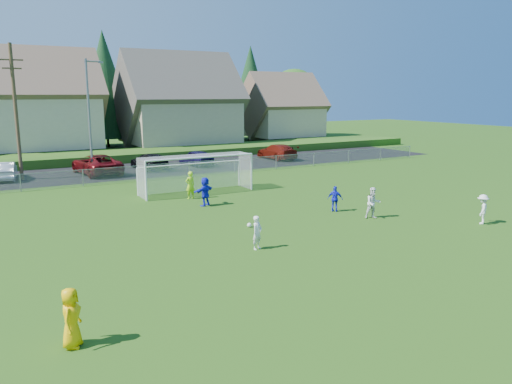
% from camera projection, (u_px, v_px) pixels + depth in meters
% --- Properties ---
extents(ground, '(160.00, 160.00, 0.00)m').
position_uv_depth(ground, '(359.00, 262.00, 19.29)').
color(ground, '#193D0C').
rests_on(ground, ground).
extents(asphalt_lot, '(60.00, 60.00, 0.00)m').
position_uv_depth(asphalt_lot, '(143.00, 170.00, 42.70)').
color(asphalt_lot, black).
rests_on(asphalt_lot, ground).
extents(grass_embankment, '(70.00, 6.00, 0.80)m').
position_uv_depth(grass_embankment, '(120.00, 156.00, 49.01)').
color(grass_embankment, '#1E420F').
rests_on(grass_embankment, ground).
extents(soccer_ball, '(0.22, 0.22, 0.22)m').
position_uv_depth(soccer_ball, '(249.00, 225.00, 24.32)').
color(soccer_ball, white).
rests_on(soccer_ball, ground).
extents(referee, '(0.82, 0.93, 1.60)m').
position_uv_depth(referee, '(71.00, 318.00, 12.72)').
color(referee, '#F8B604').
rests_on(referee, ground).
extents(player_white_a, '(0.62, 0.53, 1.43)m').
position_uv_depth(player_white_a, '(257.00, 233.00, 20.80)').
color(player_white_a, white).
rests_on(player_white_a, ground).
extents(player_white_b, '(0.96, 0.86, 1.64)m').
position_uv_depth(player_white_b, '(373.00, 203.00, 25.92)').
color(player_white_b, white).
rests_on(player_white_b, ground).
extents(player_white_c, '(1.11, 0.97, 1.50)m').
position_uv_depth(player_white_c, '(482.00, 209.00, 24.84)').
color(player_white_c, white).
rests_on(player_white_c, ground).
extents(player_blue_a, '(0.83, 0.84, 1.42)m').
position_uv_depth(player_blue_a, '(335.00, 199.00, 27.45)').
color(player_blue_a, '#151DCB').
rests_on(player_blue_a, ground).
extents(player_blue_b, '(1.61, 1.15, 1.67)m').
position_uv_depth(player_blue_b, '(205.00, 191.00, 28.88)').
color(player_blue_b, '#151DCB').
rests_on(player_blue_b, ground).
extents(goalkeeper, '(0.68, 0.51, 1.71)m').
position_uv_depth(goalkeeper, '(190.00, 185.00, 30.78)').
color(goalkeeper, '#ACE71B').
rests_on(goalkeeper, ground).
extents(car_b, '(1.96, 4.29, 1.36)m').
position_uv_depth(car_b, '(5.00, 171.00, 37.56)').
color(car_b, silver).
rests_on(car_b, ground).
extents(car_c, '(3.39, 6.06, 1.60)m').
position_uv_depth(car_c, '(97.00, 164.00, 40.17)').
color(car_c, '#600B0E').
rests_on(car_c, ground).
extents(car_d, '(2.50, 4.87, 1.35)m').
position_uv_depth(car_d, '(149.00, 161.00, 42.95)').
color(car_d, black).
rests_on(car_d, ground).
extents(car_e, '(2.15, 4.35, 1.43)m').
position_uv_depth(car_e, '(196.00, 158.00, 44.96)').
color(car_e, '#161240').
rests_on(car_e, ground).
extents(car_g, '(2.15, 5.16, 1.49)m').
position_uv_depth(car_g, '(277.00, 152.00, 49.40)').
color(car_g, '#65140B').
rests_on(car_g, ground).
extents(soccer_goal, '(7.42, 1.90, 2.50)m').
position_uv_depth(soccer_goal, '(195.00, 168.00, 32.64)').
color(soccer_goal, white).
rests_on(soccer_goal, ground).
extents(chainlink_fence, '(52.06, 0.06, 1.20)m').
position_uv_depth(chainlink_fence, '(165.00, 171.00, 37.90)').
color(chainlink_fence, gray).
rests_on(chainlink_fence, ground).
extents(streetlight, '(1.38, 0.18, 9.00)m').
position_uv_depth(streetlight, '(90.00, 114.00, 38.32)').
color(streetlight, slate).
rests_on(streetlight, ground).
extents(utility_pole, '(1.60, 0.26, 10.00)m').
position_uv_depth(utility_pole, '(16.00, 111.00, 36.65)').
color(utility_pole, '#473321').
rests_on(utility_pole, ground).
extents(houses_row, '(53.90, 11.45, 13.27)m').
position_uv_depth(houses_row, '(117.00, 85.00, 54.98)').
color(houses_row, tan).
rests_on(houses_row, ground).
extents(tree_row, '(65.98, 12.36, 13.80)m').
position_uv_depth(tree_row, '(96.00, 89.00, 59.95)').
color(tree_row, '#382616').
rests_on(tree_row, ground).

